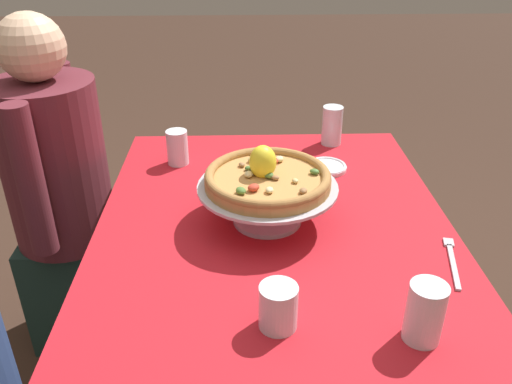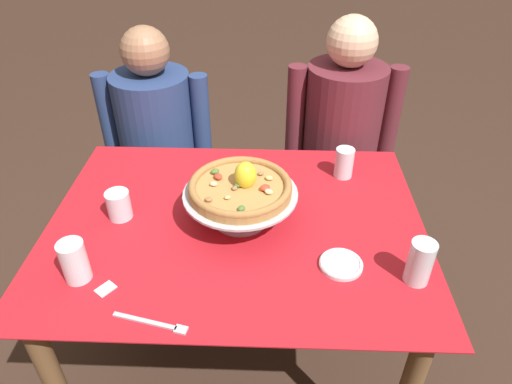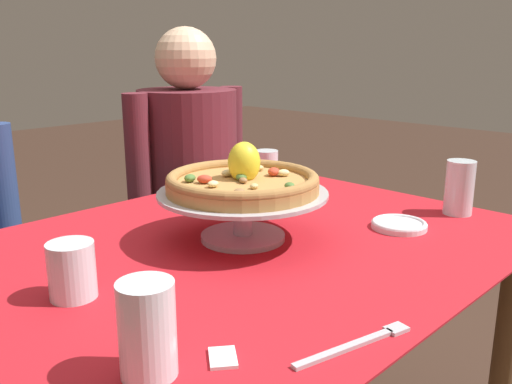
{
  "view_description": "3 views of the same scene",
  "coord_description": "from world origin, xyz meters",
  "px_view_note": "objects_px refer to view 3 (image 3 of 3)",
  "views": [
    {
      "loc": [
        -1.16,
        0.09,
        1.48
      ],
      "look_at": [
        -0.02,
        0.05,
        0.85
      ],
      "focal_mm": 36.98,
      "sensor_mm": 36.0,
      "label": 1
    },
    {
      "loc": [
        0.11,
        -1.13,
        1.68
      ],
      "look_at": [
        0.06,
        0.04,
        0.84
      ],
      "focal_mm": 32.29,
      "sensor_mm": 36.0,
      "label": 2
    },
    {
      "loc": [
        -0.76,
        -0.78,
        1.14
      ],
      "look_at": [
        0.04,
        0.0,
        0.85
      ],
      "focal_mm": 38.58,
      "sensor_mm": 36.0,
      "label": 3
    }
  ],
  "objects_px": {
    "pizza": "(243,181)",
    "dinner_fork": "(359,343)",
    "water_glass_side_left": "(72,274)",
    "water_glass_front_left": "(148,335)",
    "sugar_packet": "(223,358)",
    "pizza_stand": "(243,206)",
    "water_glass_back_right": "(266,171)",
    "diner_right": "(190,209)",
    "water_glass_front_right": "(459,191)",
    "side_plate": "(399,224)"
  },
  "relations": [
    {
      "from": "pizza",
      "to": "sugar_packet",
      "type": "distance_m",
      "value": 0.49
    },
    {
      "from": "dinner_fork",
      "to": "sugar_packet",
      "type": "xyz_separation_m",
      "value": [
        -0.16,
        0.11,
        -0.0
      ]
    },
    {
      "from": "water_glass_side_left",
      "to": "sugar_packet",
      "type": "bearing_deg",
      "value": -81.97
    },
    {
      "from": "sugar_packet",
      "to": "water_glass_front_left",
      "type": "bearing_deg",
      "value": 154.22
    },
    {
      "from": "sugar_packet",
      "to": "pizza_stand",
      "type": "bearing_deg",
      "value": 42.26
    },
    {
      "from": "water_glass_back_right",
      "to": "water_glass_front_right",
      "type": "xyz_separation_m",
      "value": [
        0.14,
        -0.51,
        0.01
      ]
    },
    {
      "from": "water_glass_front_right",
      "to": "side_plate",
      "type": "height_order",
      "value": "water_glass_front_right"
    },
    {
      "from": "water_glass_front_right",
      "to": "dinner_fork",
      "type": "xyz_separation_m",
      "value": [
        -0.69,
        -0.18,
        -0.06
      ]
    },
    {
      "from": "diner_right",
      "to": "pizza_stand",
      "type": "bearing_deg",
      "value": -120.71
    },
    {
      "from": "water_glass_front_right",
      "to": "water_glass_front_left",
      "type": "height_order",
      "value": "water_glass_front_right"
    },
    {
      "from": "water_glass_back_right",
      "to": "dinner_fork",
      "type": "relative_size",
      "value": 0.55
    },
    {
      "from": "water_glass_front_right",
      "to": "pizza_stand",
      "type": "bearing_deg",
      "value": 153.68
    },
    {
      "from": "water_glass_side_left",
      "to": "diner_right",
      "type": "distance_m",
      "value": 1.06
    },
    {
      "from": "water_glass_back_right",
      "to": "water_glass_side_left",
      "type": "bearing_deg",
      "value": -160.3
    },
    {
      "from": "water_glass_front_right",
      "to": "side_plate",
      "type": "relative_size",
      "value": 1.07
    },
    {
      "from": "water_glass_front_left",
      "to": "sugar_packet",
      "type": "relative_size",
      "value": 2.49
    },
    {
      "from": "water_glass_back_right",
      "to": "dinner_fork",
      "type": "distance_m",
      "value": 0.88
    },
    {
      "from": "pizza_stand",
      "to": "side_plate",
      "type": "bearing_deg",
      "value": -34.04
    },
    {
      "from": "side_plate",
      "to": "diner_right",
      "type": "xyz_separation_m",
      "value": [
        0.1,
        0.88,
        -0.17
      ]
    },
    {
      "from": "sugar_packet",
      "to": "water_glass_side_left",
      "type": "bearing_deg",
      "value": 98.03
    },
    {
      "from": "pizza",
      "to": "dinner_fork",
      "type": "xyz_separation_m",
      "value": [
        -0.19,
        -0.42,
        -0.13
      ]
    },
    {
      "from": "pizza_stand",
      "to": "water_glass_side_left",
      "type": "height_order",
      "value": "pizza_stand"
    },
    {
      "from": "sugar_packet",
      "to": "diner_right",
      "type": "distance_m",
      "value": 1.26
    },
    {
      "from": "pizza_stand",
      "to": "water_glass_back_right",
      "type": "height_order",
      "value": "water_glass_back_right"
    },
    {
      "from": "water_glass_side_left",
      "to": "side_plate",
      "type": "height_order",
      "value": "water_glass_side_left"
    },
    {
      "from": "water_glass_side_left",
      "to": "water_glass_front_right",
      "type": "distance_m",
      "value": 0.92
    },
    {
      "from": "dinner_fork",
      "to": "water_glass_side_left",
      "type": "bearing_deg",
      "value": 115.41
    },
    {
      "from": "dinner_fork",
      "to": "water_glass_front_left",
      "type": "bearing_deg",
      "value": 148.26
    },
    {
      "from": "water_glass_side_left",
      "to": "water_glass_front_left",
      "type": "height_order",
      "value": "water_glass_front_left"
    },
    {
      "from": "pizza_stand",
      "to": "water_glass_front_left",
      "type": "bearing_deg",
      "value": -147.77
    },
    {
      "from": "water_glass_side_left",
      "to": "water_glass_back_right",
      "type": "bearing_deg",
      "value": 19.7
    },
    {
      "from": "diner_right",
      "to": "dinner_fork",
      "type": "bearing_deg",
      "value": -118.3
    },
    {
      "from": "water_glass_side_left",
      "to": "water_glass_front_left",
      "type": "bearing_deg",
      "value": -98.84
    },
    {
      "from": "pizza_stand",
      "to": "diner_right",
      "type": "relative_size",
      "value": 0.3
    },
    {
      "from": "side_plate",
      "to": "sugar_packet",
      "type": "xyz_separation_m",
      "value": [
        -0.65,
        -0.11,
        -0.01
      ]
    },
    {
      "from": "water_glass_back_right",
      "to": "water_glass_side_left",
      "type": "distance_m",
      "value": 0.79
    },
    {
      "from": "pizza_stand",
      "to": "dinner_fork",
      "type": "height_order",
      "value": "pizza_stand"
    },
    {
      "from": "water_glass_front_right",
      "to": "water_glass_back_right",
      "type": "bearing_deg",
      "value": 105.38
    },
    {
      "from": "sugar_packet",
      "to": "side_plate",
      "type": "bearing_deg",
      "value": 9.95
    },
    {
      "from": "water_glass_side_left",
      "to": "diner_right",
      "type": "xyz_separation_m",
      "value": [
        0.79,
        0.68,
        -0.2
      ]
    },
    {
      "from": "dinner_fork",
      "to": "diner_right",
      "type": "height_order",
      "value": "diner_right"
    },
    {
      "from": "water_glass_front_left",
      "to": "sugar_packet",
      "type": "height_order",
      "value": "water_glass_front_left"
    },
    {
      "from": "water_glass_front_right",
      "to": "dinner_fork",
      "type": "distance_m",
      "value": 0.71
    },
    {
      "from": "water_glass_side_left",
      "to": "water_glass_front_left",
      "type": "relative_size",
      "value": 0.76
    },
    {
      "from": "dinner_fork",
      "to": "pizza_stand",
      "type": "bearing_deg",
      "value": 65.79
    },
    {
      "from": "dinner_fork",
      "to": "sugar_packet",
      "type": "height_order",
      "value": "dinner_fork"
    },
    {
      "from": "pizza",
      "to": "sugar_packet",
      "type": "bearing_deg",
      "value": -137.76
    },
    {
      "from": "diner_right",
      "to": "sugar_packet",
      "type": "bearing_deg",
      "value": -127.04
    },
    {
      "from": "pizza",
      "to": "water_glass_back_right",
      "type": "distance_m",
      "value": 0.45
    },
    {
      "from": "water_glass_front_left",
      "to": "diner_right",
      "type": "height_order",
      "value": "diner_right"
    }
  ]
}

